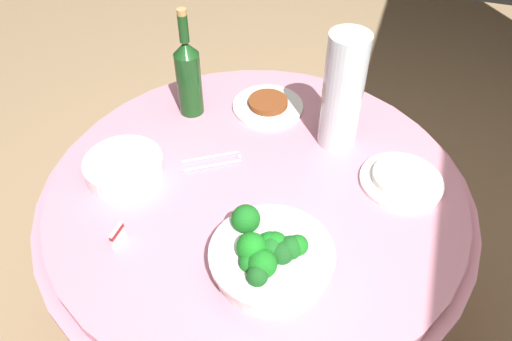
{
  "coord_description": "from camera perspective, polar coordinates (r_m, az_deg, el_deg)",
  "views": [
    {
      "loc": [
        0.9,
        0.29,
        1.7
      ],
      "look_at": [
        0.0,
        0.0,
        0.79
      ],
      "focal_mm": 35.69,
      "sensor_mm": 36.0,
      "label": 1
    }
  ],
  "objects": [
    {
      "name": "ground_plane",
      "position": [
        1.95,
        0.0,
        -16.99
      ],
      "size": [
        6.0,
        6.0,
        0.0
      ],
      "primitive_type": "plane",
      "color": "#9E7F5B"
    },
    {
      "name": "buffet_table",
      "position": [
        1.63,
        0.0,
        -10.56
      ],
      "size": [
        1.16,
        1.16,
        0.74
      ],
      "color": "maroon",
      "rests_on": "ground_plane"
    },
    {
      "name": "broccoli_bowl",
      "position": [
        1.14,
        1.54,
        -9.52
      ],
      "size": [
        0.28,
        0.28,
        0.12
      ],
      "color": "white",
      "rests_on": "buffet_table"
    },
    {
      "name": "plate_stack",
      "position": [
        1.4,
        -14.57,
        0.37
      ],
      "size": [
        0.21,
        0.21,
        0.05
      ],
      "color": "white",
      "rests_on": "buffet_table"
    },
    {
      "name": "wine_bottle",
      "position": [
        1.53,
        -7.58,
        10.51
      ],
      "size": [
        0.07,
        0.07,
        0.34
      ],
      "color": "#164419",
      "rests_on": "buffet_table"
    },
    {
      "name": "decorative_fruit_vase",
      "position": [
        1.4,
        9.66,
        8.37
      ],
      "size": [
        0.11,
        0.11,
        0.34
      ],
      "color": "silver",
      "rests_on": "buffet_table"
    },
    {
      "name": "serving_tongs",
      "position": [
        1.41,
        -4.77,
        1.09
      ],
      "size": [
        0.12,
        0.16,
        0.01
      ],
      "color": "silver",
      "rests_on": "buffet_table"
    },
    {
      "name": "food_plate_rice",
      "position": [
        1.4,
        16.02,
        -0.97
      ],
      "size": [
        0.22,
        0.22,
        0.03
      ],
      "color": "white",
      "rests_on": "buffet_table"
    },
    {
      "name": "food_plate_stir_fry",
      "position": [
        1.59,
        1.35,
        7.35
      ],
      "size": [
        0.22,
        0.22,
        0.03
      ],
      "color": "white",
      "rests_on": "buffet_table"
    },
    {
      "name": "label_placard_front",
      "position": [
        1.24,
        -15.24,
        -7.06
      ],
      "size": [
        0.05,
        0.01,
        0.05
      ],
      "color": "white",
      "rests_on": "buffet_table"
    }
  ]
}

